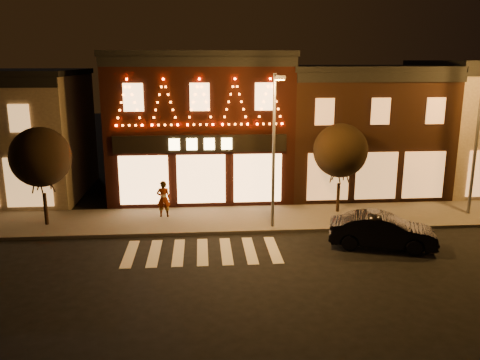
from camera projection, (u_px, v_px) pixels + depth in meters
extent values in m
plane|color=black|center=(203.00, 296.00, 16.73)|extent=(120.00, 120.00, 0.00)
cube|color=#47423D|center=(242.00, 219.00, 24.61)|extent=(44.00, 4.00, 0.15)
cube|color=black|center=(200.00, 126.00, 29.33)|extent=(10.00, 8.00, 8.00)
cube|color=black|center=(199.00, 54.00, 28.34)|extent=(10.20, 8.20, 0.30)
cube|color=black|center=(199.00, 62.00, 24.51)|extent=(10.00, 0.25, 0.50)
cube|color=black|center=(201.00, 144.00, 25.45)|extent=(9.00, 0.15, 0.90)
cube|color=#FFD87F|center=(201.00, 144.00, 25.36)|extent=(3.40, 0.08, 0.60)
cube|color=black|center=(355.00, 131.00, 30.16)|extent=(9.00, 8.00, 7.20)
cube|color=black|center=(359.00, 68.00, 29.27)|extent=(9.20, 8.20, 0.30)
cube|color=black|center=(383.00, 77.00, 25.44)|extent=(9.00, 0.25, 0.50)
cylinder|color=#59595E|center=(274.00, 152.00, 22.49)|extent=(0.14, 0.14, 7.11)
cylinder|color=#59595E|center=(277.00, 76.00, 20.98)|extent=(0.09, 1.42, 0.09)
cube|color=#59595E|center=(280.00, 77.00, 20.30)|extent=(0.44, 0.25, 0.16)
cube|color=orange|center=(280.00, 80.00, 20.32)|extent=(0.34, 0.18, 0.04)
cylinder|color=#59595E|center=(477.00, 137.00, 24.35)|extent=(0.16, 0.16, 7.88)
cylinder|color=black|center=(46.00, 209.00, 23.42)|extent=(0.18, 0.18, 1.53)
sphere|color=black|center=(41.00, 157.00, 22.82)|extent=(2.81, 2.81, 2.81)
cylinder|color=black|center=(338.00, 197.00, 25.43)|extent=(0.16, 0.16, 1.50)
sphere|color=black|center=(340.00, 151.00, 24.84)|extent=(2.75, 2.75, 2.75)
imported|color=black|center=(382.00, 231.00, 20.95)|extent=(4.70, 2.74, 1.46)
imported|color=gray|center=(164.00, 199.00, 24.56)|extent=(0.69, 0.46, 1.85)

